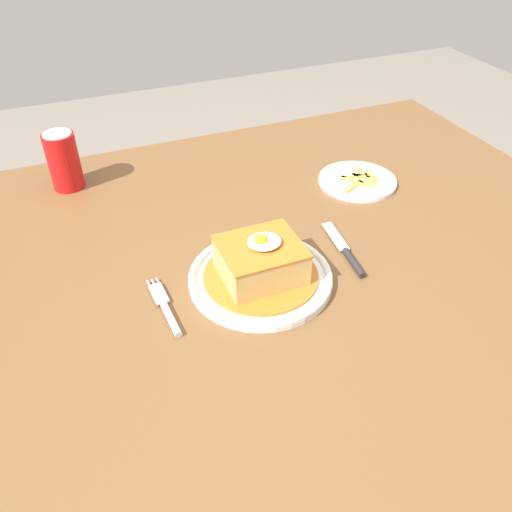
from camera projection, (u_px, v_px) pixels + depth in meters
The scene contains 8 objects.
ground_plane at pixel (268, 485), 1.41m from camera, with size 6.00×6.00×0.00m, color slate.
dining_table at pixel (274, 300), 0.99m from camera, with size 1.37×1.08×0.77m.
main_plate at pixel (261, 277), 0.88m from camera, with size 0.24×0.24×0.02m.
sandwich_meal at pixel (261, 262), 0.86m from camera, with size 0.19×0.19×0.09m.
fork at pixel (167, 311), 0.82m from camera, with size 0.02×0.14×0.01m.
knife at pixel (348, 255), 0.94m from camera, with size 0.03×0.17×0.01m.
soda_can at pixel (64, 161), 1.10m from camera, with size 0.07×0.07×0.12m.
side_plate_fries at pixel (358, 181), 1.15m from camera, with size 0.17×0.17×0.02m.
Camera 1 is at (-0.31, -0.66, 1.35)m, focal length 36.71 mm.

